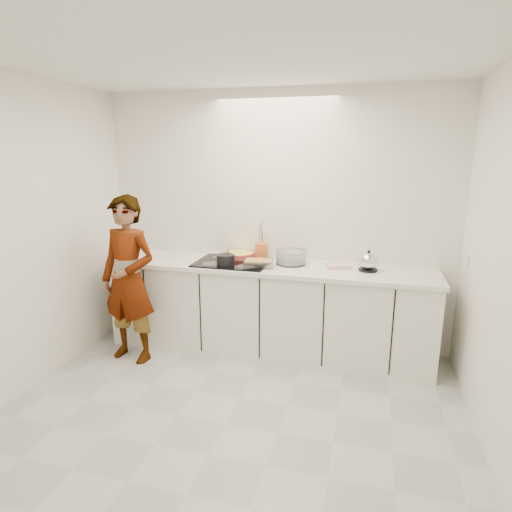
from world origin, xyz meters
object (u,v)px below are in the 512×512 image
(saucepan, at_px, (226,259))
(baking_dish, at_px, (259,262))
(tart_dish, at_px, (239,254))
(hob, at_px, (233,262))
(cook, at_px, (129,280))
(mixing_bowl, at_px, (291,258))
(kettle, at_px, (368,262))
(utensil_crock, at_px, (261,251))

(saucepan, relative_size, baking_dish, 0.63)
(tart_dish, distance_m, baking_dish, 0.38)
(hob, relative_size, cook, 0.45)
(baking_dish, xyz_separation_m, cook, (-1.18, -0.41, -0.15))
(baking_dish, distance_m, mixing_bowl, 0.33)
(mixing_bowl, bearing_deg, kettle, -3.94)
(mixing_bowl, xyz_separation_m, cook, (-1.46, -0.59, -0.17))
(tart_dish, bearing_deg, cook, -143.05)
(hob, distance_m, tart_dish, 0.20)
(baking_dish, distance_m, kettle, 1.03)
(baking_dish, bearing_deg, mixing_bowl, 32.60)
(kettle, height_order, cook, cook)
(tart_dish, bearing_deg, utensil_crock, 11.08)
(saucepan, bearing_deg, hob, 74.76)
(saucepan, distance_m, utensil_crock, 0.44)
(baking_dish, distance_m, cook, 1.25)
(saucepan, height_order, kettle, kettle)
(mixing_bowl, relative_size, utensil_crock, 1.87)
(baking_dish, relative_size, cook, 0.19)
(utensil_crock, relative_size, cook, 0.10)
(tart_dish, distance_m, saucepan, 0.31)
(tart_dish, height_order, utensil_crock, utensil_crock)
(cook, bearing_deg, tart_dish, 44.77)
(hob, distance_m, cook, 1.01)
(mixing_bowl, distance_m, utensil_crock, 0.36)
(utensil_crock, bearing_deg, hob, -134.96)
(saucepan, bearing_deg, mixing_bowl, 20.45)
(saucepan, distance_m, kettle, 1.35)
(tart_dish, bearing_deg, hob, -93.59)
(mixing_bowl, relative_size, kettle, 1.40)
(baking_dish, xyz_separation_m, kettle, (1.02, 0.13, 0.04))
(hob, bearing_deg, utensil_crock, 45.04)
(saucepan, xyz_separation_m, kettle, (1.34, 0.17, 0.02))
(tart_dish, bearing_deg, baking_dish, -43.55)
(tart_dish, xyz_separation_m, utensil_crock, (0.22, 0.04, 0.04))
(tart_dish, relative_size, kettle, 1.53)
(saucepan, bearing_deg, cook, -156.87)
(hob, relative_size, saucepan, 3.70)
(utensil_crock, bearing_deg, kettle, -9.48)
(hob, xyz_separation_m, baking_dish, (0.29, -0.07, 0.04))
(hob, bearing_deg, cook, -151.39)
(hob, xyz_separation_m, kettle, (1.31, 0.06, 0.08))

